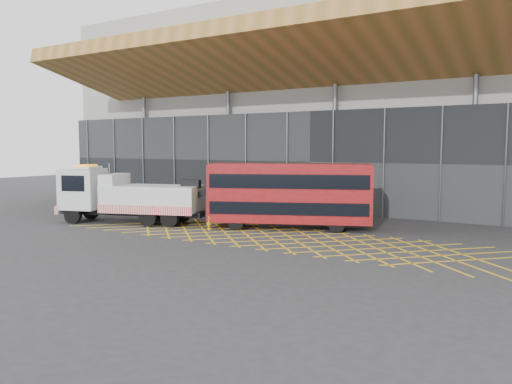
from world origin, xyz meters
The scene contains 6 objects.
ground_plane centered at (0.00, 0.00, 0.00)m, with size 120.00×120.00×0.00m, color #2B2B2E.
road_markings centered at (5.60, 0.00, 0.01)m, with size 27.96×7.16×0.01m.
construction_building centered at (1.92, 18.40, 8.98)m, with size 55.00×23.97×18.00m.
recovery_truck centered at (-6.14, -0.59, 1.86)m, with size 11.44×5.70×4.04m.
bus_towed centered at (4.53, 2.99, 2.30)m, with size 10.27×6.17×4.15m.
worker centered at (0.37, 0.17, 0.75)m, with size 0.55×0.36×1.51m, color yellow.
Camera 1 is at (19.14, -24.74, 5.24)m, focal length 35.00 mm.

